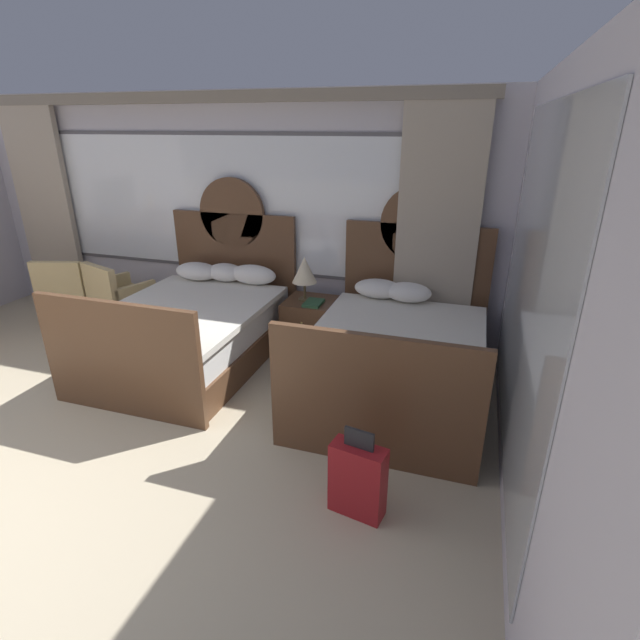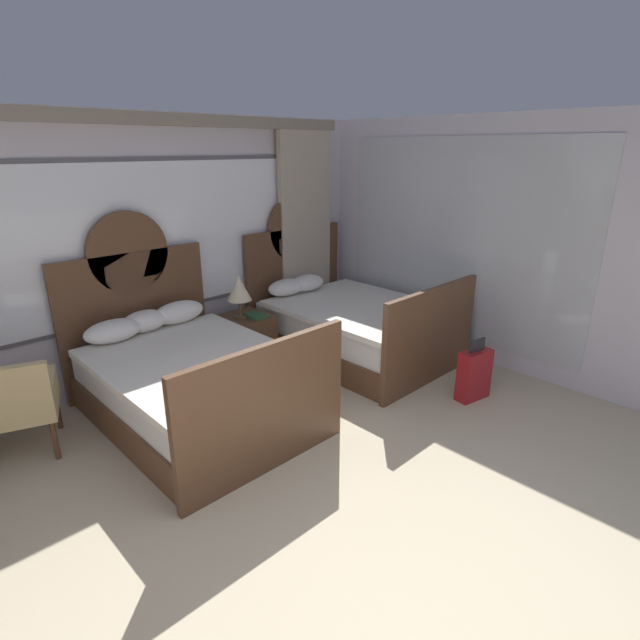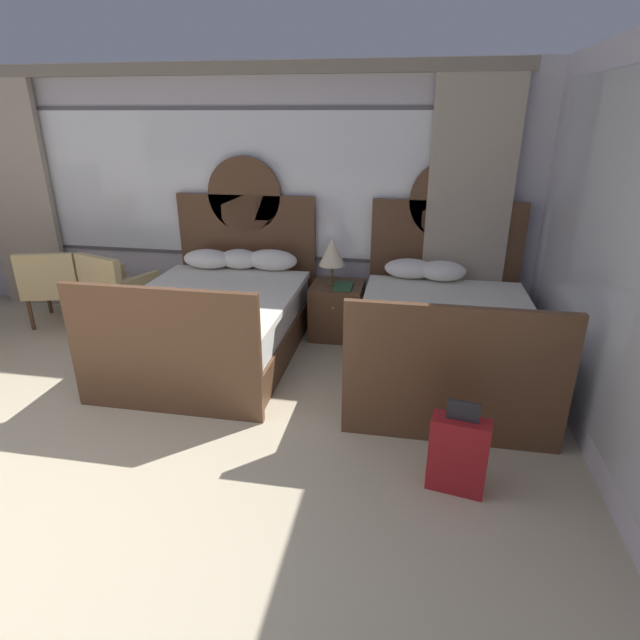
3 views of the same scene
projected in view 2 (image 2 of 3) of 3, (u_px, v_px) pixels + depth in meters
name	position (u px, v px, depth m)	size (l,w,h in m)	color
ground_plane	(418.00, 610.00, 2.67)	(24.00, 24.00, 0.00)	#BCAD8E
wall_back_window	(104.00, 253.00, 4.74)	(6.55, 0.22, 2.70)	silver
wall_right_mirror	(481.00, 244.00, 5.48)	(0.08, 4.35, 2.70)	silver
bed_near_window	(190.00, 378.00, 4.48)	(1.54, 2.18, 1.80)	brown
bed_near_mirror	(351.00, 324.00, 5.88)	(1.54, 2.18, 1.80)	brown
nightstand_between_beds	(246.00, 340.00, 5.65)	(0.53, 0.55, 0.57)	brown
table_lamp_on_nightstand	(239.00, 289.00, 5.40)	(0.27, 0.27, 0.48)	brown
book_on_nightstand	(256.00, 316.00, 5.53)	(0.18, 0.26, 0.03)	#285133
armchair_by_window_left	(13.00, 402.00, 3.87)	(0.77, 0.77, 0.85)	tan
suitcase_on_floor	(474.00, 374.00, 4.85)	(0.38, 0.21, 0.63)	maroon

